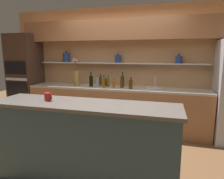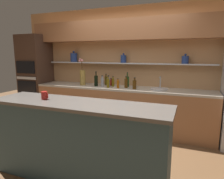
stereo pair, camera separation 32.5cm
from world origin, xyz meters
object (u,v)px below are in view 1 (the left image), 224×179
(bottle_spirit_0, at_px, (97,82))
(bottle_wine_5, at_px, (91,81))
(bottle_sauce_4, at_px, (106,83))
(sink_fixture, at_px, (155,88))
(flower_vase, at_px, (77,77))
(coffee_mug, at_px, (48,97))
(bottle_sauce_1, at_px, (114,84))
(bottle_oil_8, at_px, (108,82))
(bottle_spirit_9, at_px, (122,83))
(bottle_oil_6, at_px, (100,80))
(bottle_spirit_10, at_px, (104,82))
(oven_tower, at_px, (26,79))
(bottle_spirit_3, at_px, (131,84))
(bottle_wine_2, at_px, (122,81))
(bottle_oil_7, at_px, (104,83))

(bottle_spirit_0, xyz_separation_m, bottle_wine_5, (-0.14, -0.01, 0.02))
(bottle_sauce_4, bearing_deg, sink_fixture, -5.84)
(flower_vase, relative_size, coffee_mug, 5.83)
(flower_vase, relative_size, bottle_sauce_1, 3.06)
(sink_fixture, relative_size, bottle_oil_8, 1.49)
(sink_fixture, relative_size, bottle_spirit_9, 1.34)
(bottle_sauce_4, relative_size, bottle_oil_6, 0.66)
(bottle_sauce_4, height_order, bottle_oil_6, bottle_oil_6)
(flower_vase, bearing_deg, bottle_sauce_4, 13.59)
(bottle_spirit_10, bearing_deg, coffee_mug, -94.86)
(sink_fixture, bearing_deg, bottle_spirit_0, -176.35)
(bottle_oil_8, bearing_deg, flower_vase, -174.55)
(oven_tower, height_order, flower_vase, oven_tower)
(flower_vase, relative_size, bottle_spirit_10, 2.52)
(bottle_sauce_1, relative_size, bottle_spirit_3, 0.83)
(bottle_sauce_1, bearing_deg, bottle_spirit_9, 23.78)
(bottle_sauce_1, relative_size, bottle_sauce_4, 1.18)
(bottle_oil_6, height_order, bottle_spirit_9, bottle_oil_6)
(bottle_spirit_0, xyz_separation_m, bottle_spirit_3, (0.72, -0.07, -0.00))
(bottle_wine_2, xyz_separation_m, bottle_sauce_4, (-0.37, 0.01, -0.05))
(oven_tower, xyz_separation_m, bottle_wine_5, (1.69, -0.07, 0.02))
(sink_fixture, height_order, bottle_oil_6, sink_fixture)
(flower_vase, xyz_separation_m, bottle_wine_5, (0.35, -0.04, -0.07))
(bottle_sauce_4, distance_m, bottle_oil_8, 0.12)
(oven_tower, relative_size, bottle_sauce_1, 10.54)
(bottle_wine_5, height_order, bottle_spirit_10, bottle_wine_5)
(oven_tower, relative_size, bottle_wine_5, 6.39)
(bottle_sauce_1, xyz_separation_m, bottle_spirit_3, (0.35, -0.02, 0.01))
(bottle_wine_5, bearing_deg, bottle_sauce_4, 34.91)
(sink_fixture, xyz_separation_m, bottle_spirit_10, (-1.06, -0.03, 0.08))
(sink_fixture, xyz_separation_m, bottle_wine_2, (-0.68, 0.10, 0.09))
(bottle_oil_6, xyz_separation_m, bottle_oil_7, (0.18, -0.32, -0.00))
(bottle_oil_8, xyz_separation_m, bottle_spirit_10, (-0.08, -0.05, 0.01))
(bottle_spirit_0, relative_size, bottle_oil_6, 0.95)
(sink_fixture, xyz_separation_m, bottle_oil_6, (-1.20, 0.17, 0.08))
(bottle_wine_5, distance_m, coffee_mug, 1.78)
(bottle_wine_2, bearing_deg, bottle_wine_5, -163.99)
(flower_vase, distance_m, sink_fixture, 1.69)
(bottle_spirit_0, height_order, bottle_wine_5, bottle_wine_5)
(bottle_sauce_1, relative_size, bottle_oil_8, 0.88)
(bottle_oil_6, bearing_deg, bottle_sauce_1, -36.83)
(sink_fixture, xyz_separation_m, bottle_spirit_9, (-0.66, -0.06, 0.08))
(oven_tower, xyz_separation_m, bottle_oil_7, (2.00, -0.14, -0.01))
(bottle_spirit_9, distance_m, coffee_mug, 1.88)
(bottle_spirit_0, height_order, bottle_wine_2, bottle_wine_2)
(flower_vase, xyz_separation_m, bottle_spirit_10, (0.62, 0.02, -0.09))
(oven_tower, bearing_deg, flower_vase, -1.34)
(bottle_wine_5, bearing_deg, flower_vase, 173.63)
(sink_fixture, bearing_deg, bottle_spirit_10, -178.52)
(bottle_sauce_4, xyz_separation_m, bottle_oil_8, (0.08, -0.08, 0.02))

